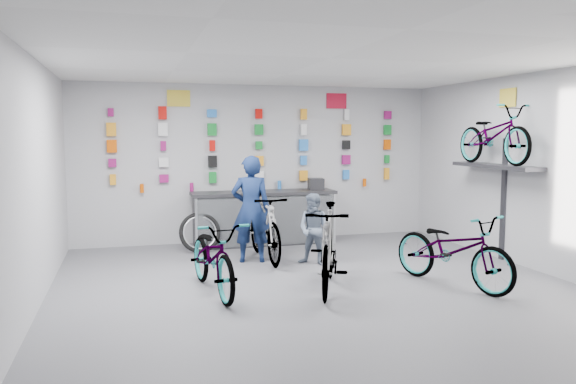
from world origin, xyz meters
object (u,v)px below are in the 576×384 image
object	(u,v)px
clerk	(251,209)
customer	(315,229)
bike_right	(453,249)
bike_center	(329,248)
bike_service	(265,226)
counter	(264,218)
bike_left	(213,256)

from	to	relation	value
clerk	customer	size ratio (longest dim) A/B	1.52
bike_right	customer	size ratio (longest dim) A/B	1.69
bike_center	bike_service	world-z (taller)	bike_center
counter	bike_right	bearing A→B (deg)	-63.11
bike_left	customer	xyz separation A→B (m)	(1.78, 1.14, 0.08)
counter	bike_right	distance (m)	3.97
bike_right	bike_service	size ratio (longest dim) A/B	1.04
bike_right	bike_left	bearing A→B (deg)	149.71
customer	bike_left	bearing A→B (deg)	-109.03
bike_service	counter	bearing A→B (deg)	75.79
bike_right	bike_service	bearing A→B (deg)	112.94
counter	clerk	size ratio (longest dim) A/B	1.56
bike_left	bike_service	size ratio (longest dim) A/B	1.00
clerk	bike_right	bearing A→B (deg)	148.16
bike_center	customer	xyz separation A→B (m)	(0.29, 1.44, -0.01)
bike_left	bike_right	distance (m)	3.24
clerk	customer	world-z (taller)	clerk
bike_right	clerk	bearing A→B (deg)	116.69
bike_left	bike_center	world-z (taller)	bike_center
customer	bike_service	bearing A→B (deg)	-179.30
bike_service	customer	bearing A→B (deg)	-38.71
counter	bike_left	distance (m)	3.30
bike_left	bike_right	world-z (taller)	bike_right
counter	bike_service	world-z (taller)	bike_service
bike_center	bike_right	distance (m)	1.73
counter	clerk	world-z (taller)	clerk
bike_service	customer	size ratio (longest dim) A/B	1.64
customer	bike_center	bearing A→B (deg)	-63.25
counter	bike_center	distance (m)	3.28
bike_left	clerk	bearing A→B (deg)	55.30
bike_center	bike_service	xyz separation A→B (m)	(-0.39, 1.96, -0.02)
bike_right	bike_service	distance (m)	3.06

